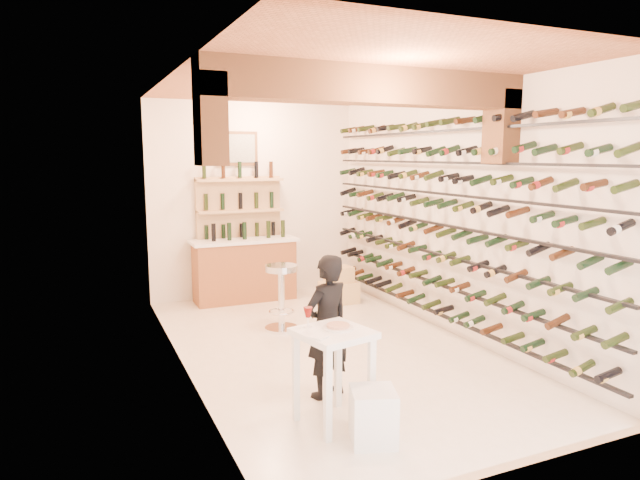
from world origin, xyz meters
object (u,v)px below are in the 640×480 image
Objects in this scene: back_counter at (245,268)px; tasting_table at (333,347)px; person at (327,326)px; crate_lower at (339,292)px; chrome_barstool at (281,292)px; white_stool at (373,416)px; wine_rack at (437,217)px.

back_counter reaches higher than tasting_table.
crate_lower is at bearing -135.12° from person.
chrome_barstool is (0.31, 2.17, -0.19)m from person.
chrome_barstool is 1.57× the size of crate_lower.
back_counter is at bearing 86.08° from white_stool.
back_counter reaches higher than chrome_barstool.
person is 1.58× the size of chrome_barstool.
person is at bearing -149.94° from wine_rack.
wine_rack is 6.40× the size of chrome_barstool.
crate_lower is (1.66, 4.09, -0.05)m from white_stool.
crate_lower is at bearing 105.00° from wine_rack.
tasting_table is at bearing -96.33° from back_counter.
wine_rack is 5.55× the size of tasting_table.
chrome_barstool is at bearing -115.71° from person.
white_stool is 3.18m from chrome_barstool.
tasting_table is at bearing -116.51° from crate_lower.
back_counter is 4.88m from white_stool.
tasting_table is at bearing -142.72° from wine_rack.
chrome_barstool is at bearing 152.85° from wine_rack.
tasting_table is 2.28× the size of white_stool.
person reaches higher than white_stool.
person reaches higher than chrome_barstool.
chrome_barstool is (0.01, -1.71, -0.02)m from back_counter.
tasting_table is 0.67m from white_stool.
wine_rack is 2.29m from chrome_barstool.
person reaches higher than tasting_table.
back_counter is 1.58m from crate_lower.
white_stool is 0.51× the size of chrome_barstool.
person is (-0.30, -3.88, 0.17)m from back_counter.
back_counter is 1.65× the size of tasting_table.
white_stool is (0.16, -0.44, -0.47)m from tasting_table.
person is 2.49× the size of crate_lower.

